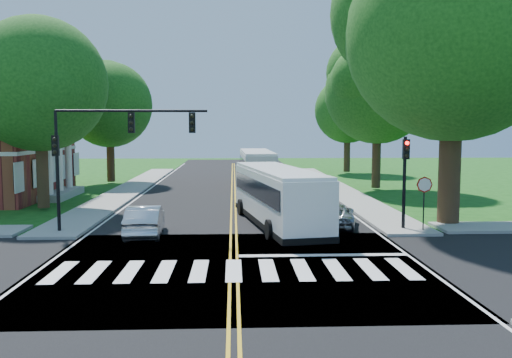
{
  "coord_description": "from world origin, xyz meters",
  "views": [
    {
      "loc": [
        0.0,
        -19.0,
        4.96
      ],
      "look_at": [
        1.14,
        8.06,
        2.4
      ],
      "focal_mm": 38.0,
      "sensor_mm": 36.0,
      "label": 1
    }
  ],
  "objects": [
    {
      "name": "cross_road",
      "position": [
        0.0,
        0.0,
        0.01
      ],
      "size": [
        60.0,
        12.0,
        0.01
      ],
      "primitive_type": "cube",
      "color": "black",
      "rests_on": "ground"
    },
    {
      "name": "tree_west_far",
      "position": [
        -11.0,
        30.0,
        7.0
      ],
      "size": [
        7.6,
        7.6,
        10.67
      ],
      "color": "#382616",
      "rests_on": "ground"
    },
    {
      "name": "bus_lead",
      "position": [
        2.25,
        8.24,
        1.55
      ],
      "size": [
        4.27,
        11.48,
        2.91
      ],
      "rotation": [
        0.0,
        0.0,
        3.31
      ],
      "color": "silver",
      "rests_on": "road"
    },
    {
      "name": "edge_line_e",
      "position": [
        6.8,
        22.0,
        0.01
      ],
      "size": [
        0.12,
        70.0,
        0.01
      ],
      "primitive_type": "cube",
      "color": "silver",
      "rests_on": "road"
    },
    {
      "name": "ground",
      "position": [
        0.0,
        0.0,
        0.0
      ],
      "size": [
        140.0,
        140.0,
        0.0
      ],
      "primitive_type": "plane",
      "color": "#134711",
      "rests_on": "ground"
    },
    {
      "name": "road",
      "position": [
        0.0,
        18.0,
        0.01
      ],
      "size": [
        14.0,
        96.0,
        0.01
      ],
      "primitive_type": "cube",
      "color": "black",
      "rests_on": "ground"
    },
    {
      "name": "tree_west_near",
      "position": [
        -11.5,
        14.0,
        7.53
      ],
      "size": [
        8.0,
        8.0,
        11.4
      ],
      "color": "#382616",
      "rests_on": "ground"
    },
    {
      "name": "stop_bar",
      "position": [
        3.5,
        1.6,
        0.02
      ],
      "size": [
        6.6,
        0.4,
        0.01
      ],
      "primitive_type": "cube",
      "color": "silver",
      "rests_on": "road"
    },
    {
      "name": "tree_east_far",
      "position": [
        12.5,
        40.0,
        6.86
      ],
      "size": [
        7.2,
        7.2,
        10.34
      ],
      "color": "#382616",
      "rests_on": "ground"
    },
    {
      "name": "dark_sedan",
      "position": [
        5.52,
        17.72,
        0.71
      ],
      "size": [
        2.95,
        5.11,
        1.39
      ],
      "primitive_type": "imported",
      "rotation": [
        0.0,
        0.0,
        2.92
      ],
      "color": "black",
      "rests_on": "road"
    },
    {
      "name": "center_line",
      "position": [
        0.0,
        22.0,
        0.01
      ],
      "size": [
        0.36,
        70.0,
        0.01
      ],
      "primitive_type": "cube",
      "color": "gold",
      "rests_on": "road"
    },
    {
      "name": "sidewalk_nw",
      "position": [
        -8.3,
        25.0,
        0.07
      ],
      "size": [
        2.6,
        40.0,
        0.15
      ],
      "primitive_type": "cube",
      "color": "gray",
      "rests_on": "ground"
    },
    {
      "name": "hatchback",
      "position": [
        -4.06,
        5.68,
        0.72
      ],
      "size": [
        1.74,
        4.39,
        1.42
      ],
      "primitive_type": "imported",
      "rotation": [
        0.0,
        0.0,
        3.2
      ],
      "color": "silver",
      "rests_on": "road"
    },
    {
      "name": "stop_sign",
      "position": [
        9.0,
        5.98,
        2.03
      ],
      "size": [
        0.76,
        0.08,
        2.53
      ],
      "color": "black",
      "rests_on": "ground"
    },
    {
      "name": "tree_ne_big",
      "position": [
        11.0,
        8.0,
        9.62
      ],
      "size": [
        10.8,
        10.8,
        14.91
      ],
      "color": "#382616",
      "rests_on": "ground"
    },
    {
      "name": "signal_ne",
      "position": [
        8.2,
        6.44,
        2.96
      ],
      "size": [
        0.3,
        0.46,
        4.4
      ],
      "color": "black",
      "rests_on": "ground"
    },
    {
      "name": "crosswalk",
      "position": [
        0.0,
        -0.5,
        0.02
      ],
      "size": [
        12.6,
        3.0,
        0.01
      ],
      "primitive_type": "cube",
      "color": "silver",
      "rests_on": "road"
    },
    {
      "name": "signal_nw",
      "position": [
        -5.86,
        6.43,
        4.38
      ],
      "size": [
        7.15,
        0.46,
        5.66
      ],
      "color": "black",
      "rests_on": "ground"
    },
    {
      "name": "tree_east_mid",
      "position": [
        11.5,
        24.0,
        7.86
      ],
      "size": [
        8.4,
        8.4,
        11.93
      ],
      "color": "#382616",
      "rests_on": "ground"
    },
    {
      "name": "bus_follow",
      "position": [
        2.01,
        27.3,
        1.59
      ],
      "size": [
        3.02,
        11.64,
        2.99
      ],
      "rotation": [
        0.0,
        0.0,
        3.17
      ],
      "color": "silver",
      "rests_on": "road"
    },
    {
      "name": "edge_line_w",
      "position": [
        -6.8,
        22.0,
        0.01
      ],
      "size": [
        0.12,
        70.0,
        0.01
      ],
      "primitive_type": "cube",
      "color": "silver",
      "rests_on": "road"
    },
    {
      "name": "suv",
      "position": [
        5.05,
        7.61,
        0.6
      ],
      "size": [
        2.8,
        4.58,
        1.18
      ],
      "primitive_type": "imported",
      "rotation": [
        0.0,
        0.0,
        2.93
      ],
      "color": "#A9ABB0",
      "rests_on": "road"
    },
    {
      "name": "sidewalk_ne",
      "position": [
        8.3,
        25.0,
        0.07
      ],
      "size": [
        2.6,
        40.0,
        0.15
      ],
      "primitive_type": "cube",
      "color": "gray",
      "rests_on": "ground"
    }
  ]
}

